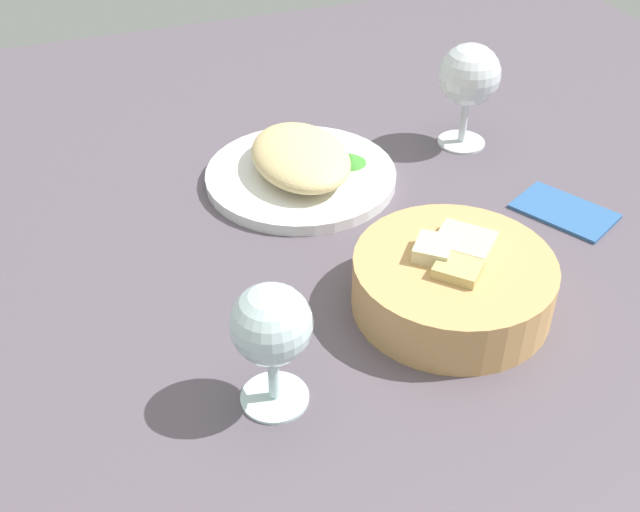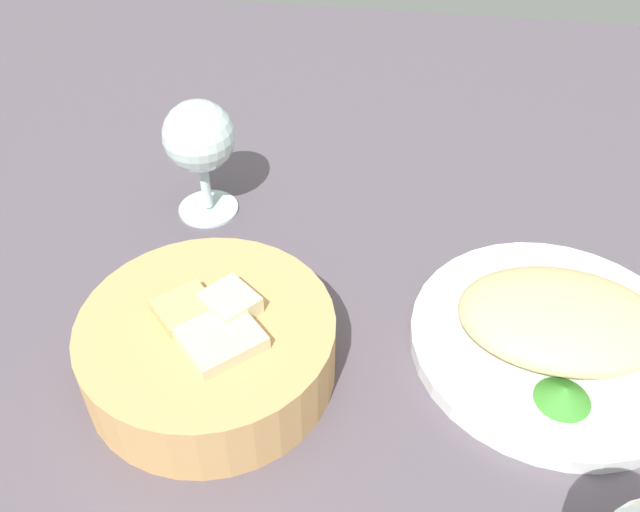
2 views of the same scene
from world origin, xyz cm
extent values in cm
cube|color=#584E59|center=(0.00, 0.00, -1.00)|extent=(140.00, 140.00, 2.00)
cylinder|color=white|center=(-14.55, -3.85, 0.70)|extent=(23.33, 23.33, 1.40)
ellipsoid|color=#E3C887|center=(-14.55, -3.85, 3.45)|extent=(16.32, 11.52, 4.10)
cone|color=#3B8B2E|center=(-14.41, 2.49, 2.08)|extent=(4.26, 4.26, 1.36)
cylinder|color=tan|center=(12.51, 2.53, 2.79)|extent=(19.61, 19.61, 5.58)
cube|color=tan|center=(14.20, 1.85, 4.58)|extent=(5.56, 5.55, 4.13)
cube|color=beige|center=(10.77, 4.36, 4.01)|extent=(7.26, 7.24, 5.40)
cube|color=beige|center=(10.92, 0.91, 5.13)|extent=(5.15, 5.10, 3.83)
cylinder|color=silver|center=(18.27, -17.54, 0.30)|extent=(6.02, 6.02, 0.60)
cylinder|color=silver|center=(18.27, -17.54, 2.96)|extent=(1.00, 1.00, 4.72)
sphere|color=silver|center=(18.27, -17.54, 8.77)|extent=(6.89, 6.89, 6.89)
camera|label=1|loc=(63.11, -29.74, 51.34)|focal=43.85mm
camera|label=2|loc=(-1.18, 36.39, 44.29)|focal=39.35mm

